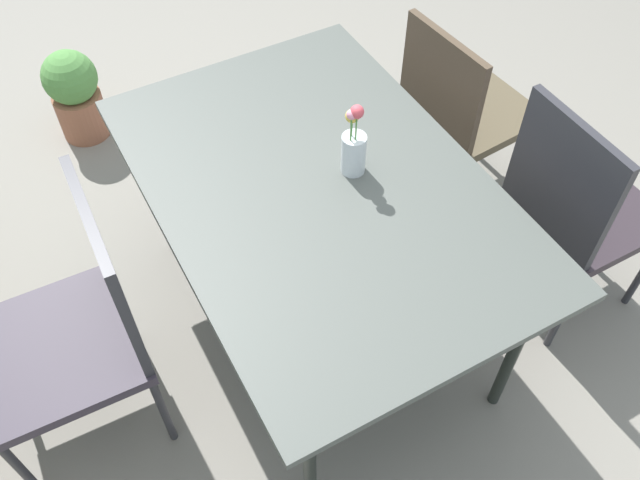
{
  "coord_description": "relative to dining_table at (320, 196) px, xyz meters",
  "views": [
    {
      "loc": [
        -1.31,
        0.8,
        2.3
      ],
      "look_at": [
        -0.02,
        0.09,
        0.48
      ],
      "focal_mm": 37.95,
      "sensor_mm": 36.0,
      "label": 1
    }
  ],
  "objects": [
    {
      "name": "flower_vase",
      "position": [
        0.01,
        -0.13,
        0.15
      ],
      "size": [
        0.08,
        0.08,
        0.27
      ],
      "color": "silver",
      "rests_on": "dining_table"
    },
    {
      "name": "dining_table",
      "position": [
        0.0,
        0.0,
        0.0
      ],
      "size": [
        1.49,
        1.0,
        0.75
      ],
      "color": "#4C514C",
      "rests_on": "ground"
    },
    {
      "name": "chair_near_left",
      "position": [
        -0.34,
        -0.83,
        -0.16
      ],
      "size": [
        0.45,
        0.45,
        0.96
      ],
      "rotation": [
        0.0,
        0.0,
        3.14
      ],
      "color": "#31282F",
      "rests_on": "ground"
    },
    {
      "name": "chair_near_right",
      "position": [
        0.33,
        -0.84,
        -0.2
      ],
      "size": [
        0.49,
        0.49,
        0.87
      ],
      "rotation": [
        0.0,
        0.0,
        3.22
      ],
      "color": "brown",
      "rests_on": "ground"
    },
    {
      "name": "chair_far_side",
      "position": [
        0.04,
        0.82,
        -0.17
      ],
      "size": [
        0.51,
        0.51,
        0.97
      ],
      "rotation": [
        0.0,
        0.0,
        -0.03
      ],
      "color": "#38303C",
      "rests_on": "ground"
    },
    {
      "name": "potted_plant",
      "position": [
        1.52,
        0.49,
        -0.46
      ],
      "size": [
        0.26,
        0.26,
        0.46
      ],
      "color": "#9E6047",
      "rests_on": "ground"
    },
    {
      "name": "ground_plane",
      "position": [
        0.02,
        -0.09,
        -0.7
      ],
      "size": [
        12.0,
        12.0,
        0.0
      ],
      "primitive_type": "plane",
      "color": "gray"
    }
  ]
}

